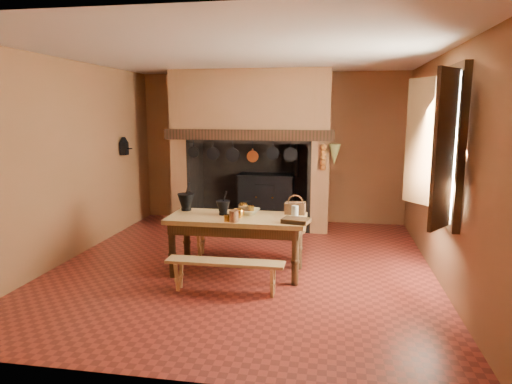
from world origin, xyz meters
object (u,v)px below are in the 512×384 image
mixing_bowl (248,211)px  wicker_basket (295,207)px  bench_front (225,269)px  coffee_grinder (243,209)px  iron_range (267,198)px  work_table (237,225)px

mixing_bowl → wicker_basket: bearing=12.6°
bench_front → mixing_bowl: 0.97m
coffee_grinder → mixing_bowl: 0.07m
iron_range → coffee_grinder: iron_range is taller
work_table → bench_front: size_ratio=1.27×
iron_range → wicker_basket: bearing=-73.3°
work_table → iron_range: bearing=90.3°
iron_range → mixing_bowl: iron_range is taller
work_table → wicker_basket: wicker_basket is taller
iron_range → coffee_grinder: (0.07, -2.60, 0.35)m
bench_front → wicker_basket: size_ratio=5.13×
mixing_bowl → work_table: bearing=-130.1°
iron_range → coffee_grinder: 2.62m
work_table → bench_front: 0.76m
work_table → coffee_grinder: bearing=67.1°
iron_range → coffee_grinder: size_ratio=8.51×
iron_range → bench_front: 3.41m
bench_front → coffee_grinder: (0.06, 0.81, 0.54)m
iron_range → mixing_bowl: bearing=-87.0°
coffee_grinder → wicker_basket: wicker_basket is taller
work_table → wicker_basket: size_ratio=6.53×
wicker_basket → mixing_bowl: bearing=-166.1°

